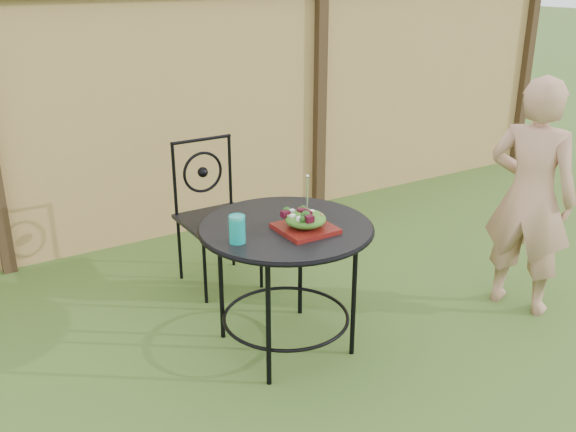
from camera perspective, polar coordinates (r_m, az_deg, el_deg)
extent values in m
plane|color=#304D18|center=(3.51, 4.93, -13.09)|extent=(60.00, 60.00, 0.00)
cube|color=tan|center=(4.96, -10.15, 8.34)|extent=(8.00, 0.05, 1.80)
cube|color=black|center=(5.51, 2.82, 10.44)|extent=(0.09, 0.09, 1.90)
cube|color=black|center=(7.29, 20.32, 11.82)|extent=(0.09, 0.09, 1.90)
cylinder|color=black|center=(3.34, -0.20, -0.97)|extent=(0.90, 0.90, 0.02)
torus|color=black|center=(3.34, -0.20, -1.06)|extent=(0.92, 0.92, 0.02)
torus|color=black|center=(3.58, -0.19, -8.94)|extent=(0.70, 0.70, 0.02)
cylinder|color=black|center=(3.82, 1.10, -3.97)|extent=(0.03, 0.03, 0.71)
cylinder|color=black|center=(3.59, -5.98, -5.82)|extent=(0.03, 0.03, 0.71)
cylinder|color=black|center=(3.18, -1.75, -9.49)|extent=(0.03, 0.03, 0.71)
cylinder|color=black|center=(3.43, 5.87, -7.10)|extent=(0.03, 0.03, 0.71)
cube|color=black|center=(4.17, -6.21, -0.38)|extent=(0.46, 0.46, 0.03)
cylinder|color=black|center=(4.20, -7.73, 6.74)|extent=(0.42, 0.02, 0.02)
torus|color=black|center=(4.26, -7.59, 3.88)|extent=(0.28, 0.02, 0.28)
cylinder|color=black|center=(4.02, -7.39, -4.89)|extent=(0.02, 0.02, 0.44)
cylinder|color=black|center=(4.18, -2.41, -3.66)|extent=(0.02, 0.02, 0.44)
cylinder|color=black|center=(4.36, -9.61, -2.90)|extent=(0.02, 0.02, 0.44)
cylinder|color=black|center=(4.51, -4.92, -1.83)|extent=(0.02, 0.02, 0.44)
cylinder|color=black|center=(4.19, -10.06, 3.17)|extent=(0.02, 0.02, 0.50)
cylinder|color=black|center=(4.35, -5.18, 4.06)|extent=(0.02, 0.02, 0.50)
imported|color=#A97B60|center=(4.04, 20.75, 1.59)|extent=(0.51, 0.61, 1.43)
cube|color=#470B0A|center=(3.26, 1.55, -1.11)|extent=(0.27, 0.27, 0.02)
ellipsoid|color=#235614|center=(3.24, 1.56, -0.26)|extent=(0.21, 0.21, 0.08)
cylinder|color=silver|center=(3.20, 1.73, 1.93)|extent=(0.01, 0.01, 0.18)
cylinder|color=#0DA199|center=(3.11, -4.54, -1.17)|extent=(0.08, 0.08, 0.14)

